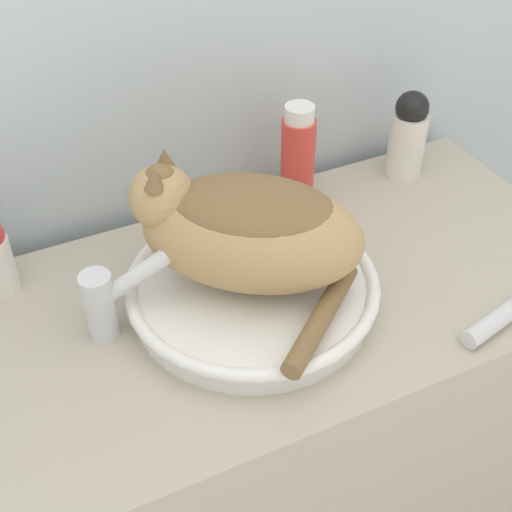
{
  "coord_description": "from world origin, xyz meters",
  "views": [
    {
      "loc": [
        -0.3,
        -0.45,
        1.63
      ],
      "look_at": [
        0.03,
        0.23,
        1.0
      ],
      "focal_mm": 50.0,
      "sensor_mm": 36.0,
      "label": 1
    }
  ],
  "objects_px": {
    "lotion_bottle_white": "(408,135)",
    "cream_tube": "(506,314)",
    "cat": "(246,228)",
    "shampoo_bottle_tall": "(298,159)",
    "faucet": "(108,299)"
  },
  "relations": [
    {
      "from": "cat",
      "to": "shampoo_bottle_tall",
      "type": "xyz_separation_m",
      "value": [
        0.18,
        0.19,
        -0.05
      ]
    },
    {
      "from": "shampoo_bottle_tall",
      "to": "cream_tube",
      "type": "distance_m",
      "value": 0.42
    },
    {
      "from": "cream_tube",
      "to": "lotion_bottle_white",
      "type": "bearing_deg",
      "value": 76.58
    },
    {
      "from": "faucet",
      "to": "lotion_bottle_white",
      "type": "xyz_separation_m",
      "value": [
        0.61,
        0.16,
        0.02
      ]
    },
    {
      "from": "cat",
      "to": "cream_tube",
      "type": "relative_size",
      "value": 2.17
    },
    {
      "from": "faucet",
      "to": "shampoo_bottle_tall",
      "type": "xyz_separation_m",
      "value": [
        0.38,
        0.16,
        0.03
      ]
    },
    {
      "from": "lotion_bottle_white",
      "to": "cream_tube",
      "type": "distance_m",
      "value": 0.4
    },
    {
      "from": "shampoo_bottle_tall",
      "to": "lotion_bottle_white",
      "type": "bearing_deg",
      "value": -0.0
    },
    {
      "from": "lotion_bottle_white",
      "to": "cream_tube",
      "type": "height_order",
      "value": "lotion_bottle_white"
    },
    {
      "from": "cat",
      "to": "cream_tube",
      "type": "bearing_deg",
      "value": -175.52
    },
    {
      "from": "faucet",
      "to": "cream_tube",
      "type": "distance_m",
      "value": 0.56
    },
    {
      "from": "shampoo_bottle_tall",
      "to": "cream_tube",
      "type": "bearing_deg",
      "value": -71.01
    },
    {
      "from": "cat",
      "to": "faucet",
      "type": "bearing_deg",
      "value": 27.94
    },
    {
      "from": "cat",
      "to": "lotion_bottle_white",
      "type": "distance_m",
      "value": 0.45
    },
    {
      "from": "shampoo_bottle_tall",
      "to": "faucet",
      "type": "bearing_deg",
      "value": -157.09
    }
  ]
}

